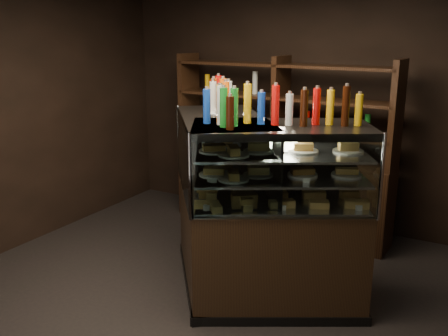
{
  "coord_description": "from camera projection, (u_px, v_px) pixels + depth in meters",
  "views": [
    {
      "loc": [
        1.92,
        -3.07,
        2.25
      ],
      "look_at": [
        -0.01,
        0.33,
        1.18
      ],
      "focal_mm": 40.0,
      "sensor_mm": 36.0,
      "label": 1
    }
  ],
  "objects": [
    {
      "name": "ground",
      "position": [
        205.0,
        316.0,
        4.09
      ],
      "size": [
        5.0,
        5.0,
        0.0
      ],
      "primitive_type": "plane",
      "color": "black",
      "rests_on": "ground"
    },
    {
      "name": "room_shell",
      "position": [
        203.0,
        76.0,
        3.57
      ],
      "size": [
        5.02,
        5.02,
        3.01
      ],
      "color": "black",
      "rests_on": "ground"
    },
    {
      "name": "display_case",
      "position": [
        249.0,
        238.0,
        4.33
      ],
      "size": [
        2.11,
        1.57,
        1.56
      ],
      "rotation": [
        0.0,
        0.0,
        -0.2
      ],
      "color": "black",
      "rests_on": "ground"
    },
    {
      "name": "food_display",
      "position": [
        250.0,
        164.0,
        4.15
      ],
      "size": [
        1.69,
        1.12,
        0.48
      ],
      "color": "#B17E3F",
      "rests_on": "display_case"
    },
    {
      "name": "bottles_top",
      "position": [
        251.0,
        103.0,
        4.02
      ],
      "size": [
        1.52,
        0.98,
        0.3
      ],
      "color": "#D8590A",
      "rests_on": "display_case"
    },
    {
      "name": "potted_conifer",
      "position": [
        340.0,
        233.0,
        4.6
      ],
      "size": [
        0.37,
        0.37,
        0.8
      ],
      "rotation": [
        0.0,
        0.0,
        0.24
      ],
      "color": "black",
      "rests_on": "ground"
    },
    {
      "name": "back_shelving",
      "position": [
        278.0,
        179.0,
        5.77
      ],
      "size": [
        2.61,
        0.56,
        2.0
      ],
      "rotation": [
        0.0,
        0.0,
        -0.05
      ],
      "color": "black",
      "rests_on": "ground"
    }
  ]
}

